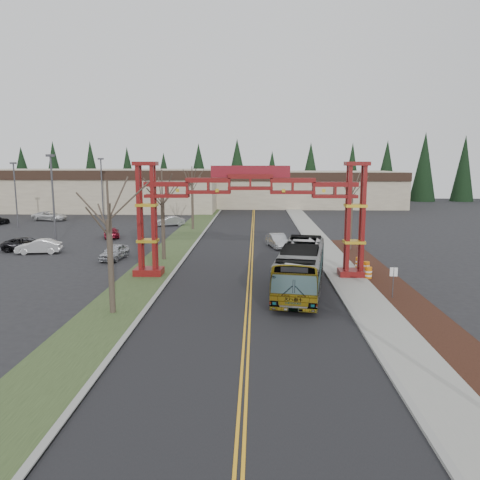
{
  "coord_description": "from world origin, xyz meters",
  "views": [
    {
      "loc": [
        0.46,
        -17.73,
        8.84
      ],
      "look_at": [
        -0.66,
        14.27,
        3.51
      ],
      "focal_mm": 35.0,
      "sensor_mm": 36.0,
      "label": 1
    }
  ],
  "objects_px": {
    "parked_car_mid_a": "(111,233)",
    "light_pole_mid": "(15,190)",
    "retail_building_west": "(99,189)",
    "street_sign": "(393,277)",
    "parked_car_far_b": "(50,216)",
    "barrel_south": "(368,273)",
    "transit_bus": "(301,268)",
    "light_pole_far": "(102,184)",
    "parked_car_near_c": "(27,244)",
    "light_pole_near": "(53,194)",
    "bare_tree_median_mid": "(162,196)",
    "barrel_north": "(359,263)",
    "bare_tree_median_near": "(109,220)",
    "retail_building_east": "(302,188)",
    "bare_tree_right_far": "(352,195)",
    "parked_car_near_b": "(39,246)",
    "bare_tree_median_far": "(192,183)",
    "barrel_mid": "(366,267)",
    "parked_car_near_a": "(114,252)",
    "parked_car_far_a": "(170,221)",
    "silver_sedan": "(278,241)",
    "gateway_arch": "(250,200)"
  },
  "relations": [
    {
      "from": "bare_tree_median_near",
      "to": "barrel_north",
      "type": "xyz_separation_m",
      "value": [
        17.07,
        12.23,
        -5.05
      ]
    },
    {
      "from": "parked_car_near_c",
      "to": "light_pole_near",
      "type": "xyz_separation_m",
      "value": [
        1.77,
        2.69,
        4.93
      ]
    },
    {
      "from": "bare_tree_median_mid",
      "to": "parked_car_far_a",
      "type": "bearing_deg",
      "value": 99.09
    },
    {
      "from": "gateway_arch",
      "to": "bare_tree_right_far",
      "type": "xyz_separation_m",
      "value": [
        10.0,
        11.35,
        -0.32
      ]
    },
    {
      "from": "bare_tree_median_mid",
      "to": "barrel_north",
      "type": "height_order",
      "value": "bare_tree_median_mid"
    },
    {
      "from": "parked_car_far_b",
      "to": "bare_tree_median_mid",
      "type": "relative_size",
      "value": 0.63
    },
    {
      "from": "silver_sedan",
      "to": "parked_car_far_b",
      "type": "relative_size",
      "value": 0.84
    },
    {
      "from": "light_pole_near",
      "to": "bare_tree_right_far",
      "type": "bearing_deg",
      "value": -2.77
    },
    {
      "from": "transit_bus",
      "to": "parked_car_near_b",
      "type": "xyz_separation_m",
      "value": [
        -24.42,
        12.61,
        -0.94
      ]
    },
    {
      "from": "parked_car_near_a",
      "to": "light_pole_near",
      "type": "bearing_deg",
      "value": 147.58
    },
    {
      "from": "street_sign",
      "to": "silver_sedan",
      "type": "bearing_deg",
      "value": 109.69
    },
    {
      "from": "barrel_north",
      "to": "retail_building_west",
      "type": "bearing_deg",
      "value": 127.38
    },
    {
      "from": "parked_car_far_b",
      "to": "light_pole_mid",
      "type": "bearing_deg",
      "value": -176.82
    },
    {
      "from": "street_sign",
      "to": "barrel_mid",
      "type": "bearing_deg",
      "value": 89.89
    },
    {
      "from": "street_sign",
      "to": "parked_car_far_b",
      "type": "bearing_deg",
      "value": 135.09
    },
    {
      "from": "retail_building_east",
      "to": "parked_car_far_b",
      "type": "distance_m",
      "value": 49.59
    },
    {
      "from": "parked_car_mid_a",
      "to": "parked_car_near_a",
      "type": "bearing_deg",
      "value": 89.3
    },
    {
      "from": "parked_car_far_b",
      "to": "bare_tree_median_far",
      "type": "height_order",
      "value": "bare_tree_median_far"
    },
    {
      "from": "parked_car_far_b",
      "to": "bare_tree_right_far",
      "type": "height_order",
      "value": "bare_tree_right_far"
    },
    {
      "from": "parked_car_mid_a",
      "to": "light_pole_near",
      "type": "height_order",
      "value": "light_pole_near"
    },
    {
      "from": "retail_building_west",
      "to": "barrel_south",
      "type": "distance_m",
      "value": 67.27
    },
    {
      "from": "bare_tree_right_far",
      "to": "bare_tree_median_mid",
      "type": "bearing_deg",
      "value": -163.66
    },
    {
      "from": "parked_car_near_a",
      "to": "street_sign",
      "type": "xyz_separation_m",
      "value": [
        21.98,
        -12.02,
        0.84
      ]
    },
    {
      "from": "retail_building_east",
      "to": "parked_car_mid_a",
      "type": "height_order",
      "value": "retail_building_east"
    },
    {
      "from": "parked_car_far_b",
      "to": "light_pole_far",
      "type": "bearing_deg",
      "value": -64.35
    },
    {
      "from": "silver_sedan",
      "to": "bare_tree_median_near",
      "type": "distance_m",
      "value": 25.03
    },
    {
      "from": "parked_car_mid_a",
      "to": "parked_car_far_a",
      "type": "relative_size",
      "value": 1.04
    },
    {
      "from": "parked_car_near_c",
      "to": "bare_tree_median_near",
      "type": "xyz_separation_m",
      "value": [
        14.74,
        -19.56,
        4.89
      ]
    },
    {
      "from": "bare_tree_median_far",
      "to": "gateway_arch",
      "type": "bearing_deg",
      "value": -72.79
    },
    {
      "from": "bare_tree_median_near",
      "to": "retail_building_west",
      "type": "bearing_deg",
      "value": 109.15
    },
    {
      "from": "light_pole_far",
      "to": "barrel_south",
      "type": "distance_m",
      "value": 49.93
    },
    {
      "from": "bare_tree_median_near",
      "to": "street_sign",
      "type": "height_order",
      "value": "bare_tree_median_near"
    },
    {
      "from": "gateway_arch",
      "to": "bare_tree_right_far",
      "type": "relative_size",
      "value": 2.38
    },
    {
      "from": "light_pole_near",
      "to": "light_pole_mid",
      "type": "xyz_separation_m",
      "value": [
        -11.26,
        13.88,
        -0.47
      ]
    },
    {
      "from": "light_pole_near",
      "to": "parked_car_near_b",
      "type": "bearing_deg",
      "value": -88.18
    },
    {
      "from": "parked_car_near_c",
      "to": "bare_tree_right_far",
      "type": "bearing_deg",
      "value": -102.95
    },
    {
      "from": "barrel_south",
      "to": "transit_bus",
      "type": "bearing_deg",
      "value": -149.09
    },
    {
      "from": "retail_building_west",
      "to": "street_sign",
      "type": "xyz_separation_m",
      "value": [
        39.38,
        -59.88,
        -2.23
      ]
    },
    {
      "from": "retail_building_west",
      "to": "bare_tree_median_mid",
      "type": "bearing_deg",
      "value": -65.32
    },
    {
      "from": "transit_bus",
      "to": "parked_car_far_b",
      "type": "relative_size",
      "value": 2.26
    },
    {
      "from": "parked_car_far_a",
      "to": "bare_tree_right_far",
      "type": "height_order",
      "value": "bare_tree_right_far"
    },
    {
      "from": "retail_building_west",
      "to": "bare_tree_median_near",
      "type": "relative_size",
      "value": 5.86
    },
    {
      "from": "retail_building_west",
      "to": "transit_bus",
      "type": "relative_size",
      "value": 3.9
    },
    {
      "from": "light_pole_near",
      "to": "light_pole_far",
      "type": "xyz_separation_m",
      "value": [
        -2.66,
        23.84,
        -0.09
      ]
    },
    {
      "from": "gateway_arch",
      "to": "light_pole_far",
      "type": "height_order",
      "value": "light_pole_far"
    },
    {
      "from": "silver_sedan",
      "to": "bare_tree_median_mid",
      "type": "height_order",
      "value": "bare_tree_median_mid"
    },
    {
      "from": "parked_car_mid_a",
      "to": "light_pole_mid",
      "type": "relative_size",
      "value": 0.48
    },
    {
      "from": "transit_bus",
      "to": "bare_tree_median_far",
      "type": "height_order",
      "value": "bare_tree_median_far"
    },
    {
      "from": "light_pole_near",
      "to": "retail_building_east",
      "type": "bearing_deg",
      "value": 57.77
    },
    {
      "from": "parked_car_near_c",
      "to": "bare_tree_median_far",
      "type": "height_order",
      "value": "bare_tree_median_far"
    }
  ]
}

